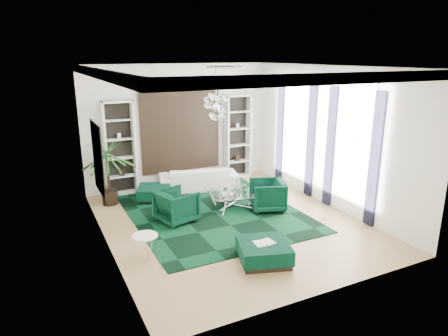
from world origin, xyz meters
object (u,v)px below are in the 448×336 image
armchair_right (268,195)px  ottoman_front (264,252)px  ottoman_side (154,193)px  armchair_left (177,206)px  coffee_table (231,200)px  palm (107,163)px  side_table (146,247)px  sofa (198,178)px

armchair_right → ottoman_front: bearing=-12.9°
armchair_right → ottoman_side: bearing=-108.5°
armchair_left → coffee_table: (1.68, 0.27, -0.20)m
palm → side_table: bearing=-89.1°
ottoman_front → side_table: size_ratio=1.92×
ottoman_side → ottoman_front: size_ratio=0.90×
armchair_left → armchair_right: size_ratio=1.00×
sofa → side_table: sofa is taller
coffee_table → armchair_left: bearing=-170.8°
armchair_right → coffee_table: (-0.78, 0.60, -0.20)m
armchair_right → ottoman_side: armchair_right is taller
sofa → armchair_right: 2.62m
armchair_right → palm: size_ratio=0.37×
coffee_table → side_table: size_ratio=2.31×
sofa → side_table: (-2.68, -3.61, -0.10)m
ottoman_side → ottoman_front: (0.96, -4.43, 0.00)m
ottoman_front → side_table: 2.42m
side_table → armchair_right: bearing=17.9°
armchair_left → ottoman_front: armchair_left is taller
ottoman_side → palm: palm is taller
armchair_left → side_table: bearing=125.8°
sofa → ottoman_side: sofa is taller
sofa → coffee_table: 1.84m
ottoman_side → ottoman_front: same height
coffee_table → side_table: (-2.90, -1.79, 0.04)m
ottoman_front → ottoman_side: bearing=102.3°
ottoman_side → side_table: 3.45m
sofa → ottoman_side: (-1.54, -0.35, -0.15)m
armchair_left → palm: size_ratio=0.37×
ottoman_front → palm: (-2.17, 4.67, 1.00)m
ottoman_front → side_table: bearing=150.9°
armchair_right → armchair_left: bearing=-76.9°
palm → armchair_left: bearing=-57.1°
coffee_table → ottoman_side: (-1.75, 1.47, -0.01)m
coffee_table → ottoman_front: 3.07m
ottoman_front → palm: 5.24m
armchair_left → ottoman_side: 1.75m
armchair_left → ottoman_side: size_ratio=0.99×
coffee_table → palm: 3.55m
sofa → armchair_left: bearing=68.3°
ottoman_front → side_table: (-2.11, 1.18, 0.05)m
armchair_right → coffee_table: armchair_right is taller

